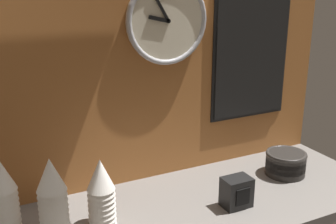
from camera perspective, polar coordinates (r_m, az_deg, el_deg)
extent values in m
cube|color=slate|center=(1.54, 1.40, -13.22)|extent=(1.60, 0.56, 0.04)
cube|color=#A3602D|center=(1.57, -2.98, 8.78)|extent=(1.60, 0.03, 1.05)
cone|color=white|center=(1.42, -8.90, -13.00)|extent=(0.09, 0.09, 0.10)
cone|color=white|center=(1.41, -8.93, -12.36)|extent=(0.09, 0.09, 0.10)
cone|color=white|center=(1.40, -8.97, -11.71)|extent=(0.09, 0.09, 0.10)
cone|color=white|center=(1.39, -9.01, -11.06)|extent=(0.09, 0.09, 0.10)
cone|color=white|center=(1.38, -9.04, -10.39)|extent=(0.09, 0.09, 0.10)
cone|color=white|center=(1.37, -9.08, -9.72)|extent=(0.09, 0.09, 0.10)
cone|color=white|center=(1.36, -9.12, -9.04)|extent=(0.09, 0.09, 0.10)
cone|color=white|center=(1.36, -9.16, -8.35)|extent=(0.09, 0.09, 0.10)
cone|color=white|center=(1.43, -21.05, -13.81)|extent=(0.09, 0.09, 0.10)
cone|color=white|center=(1.42, -21.14, -13.18)|extent=(0.09, 0.09, 0.10)
cone|color=white|center=(1.41, -21.22, -12.54)|extent=(0.09, 0.09, 0.10)
cone|color=white|center=(1.40, -21.31, -11.89)|extent=(0.09, 0.09, 0.10)
cone|color=white|center=(1.39, -21.39, -11.23)|extent=(0.09, 0.09, 0.10)
cone|color=white|center=(1.38, -21.48, -10.57)|extent=(0.09, 0.09, 0.10)
cone|color=white|center=(1.38, -21.57, -9.90)|extent=(0.09, 0.09, 0.10)
cone|color=white|center=(1.37, -21.65, -9.22)|extent=(0.09, 0.09, 0.10)
cone|color=white|center=(1.36, -21.74, -8.53)|extent=(0.09, 0.09, 0.10)
cone|color=white|center=(1.35, -21.83, -7.83)|extent=(0.09, 0.09, 0.10)
cone|color=white|center=(1.38, -15.10, -14.24)|extent=(0.09, 0.09, 0.10)
cone|color=white|center=(1.37, -15.16, -13.59)|extent=(0.09, 0.09, 0.10)
cone|color=white|center=(1.37, -15.22, -12.94)|extent=(0.09, 0.09, 0.10)
cone|color=white|center=(1.36, -15.29, -12.27)|extent=(0.09, 0.09, 0.10)
cone|color=white|center=(1.35, -15.35, -11.60)|extent=(0.09, 0.09, 0.10)
cone|color=white|center=(1.34, -15.42, -10.92)|extent=(0.09, 0.09, 0.10)
cone|color=white|center=(1.33, -15.48, -10.23)|extent=(0.09, 0.09, 0.10)
cone|color=white|center=(1.32, -15.55, -9.53)|extent=(0.09, 0.09, 0.10)
cone|color=white|center=(1.31, -15.62, -8.82)|extent=(0.09, 0.09, 0.10)
cone|color=white|center=(1.31, -15.68, -8.10)|extent=(0.09, 0.09, 0.10)
cylinder|color=black|center=(1.80, 15.57, -7.42)|extent=(0.16, 0.16, 0.05)
cylinder|color=black|center=(1.79, 15.64, -6.72)|extent=(0.16, 0.16, 0.05)
cylinder|color=black|center=(1.78, 15.70, -6.01)|extent=(0.16, 0.16, 0.05)
torus|color=#302D2A|center=(1.78, 15.75, -5.53)|extent=(0.16, 0.16, 0.02)
cylinder|color=beige|center=(1.57, -0.15, 12.26)|extent=(0.32, 0.02, 0.32)
torus|color=#B2B2B7|center=(1.56, -0.01, 12.24)|extent=(0.32, 0.02, 0.32)
cube|color=black|center=(1.54, -1.25, 12.48)|extent=(0.08, 0.01, 0.03)
cube|color=black|center=(1.54, -1.03, 14.12)|extent=(0.07, 0.01, 0.11)
cylinder|color=black|center=(1.56, 0.07, 12.22)|extent=(0.02, 0.01, 0.02)
cube|color=black|center=(1.80, 11.16, 7.75)|extent=(0.37, 0.01, 0.55)
cube|color=black|center=(1.80, 11.24, 7.73)|extent=(0.35, 0.01, 0.53)
cube|color=black|center=(1.52, 9.26, -10.66)|extent=(0.10, 0.07, 0.11)
cube|color=black|center=(1.49, 10.12, -11.26)|extent=(0.06, 0.00, 0.06)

